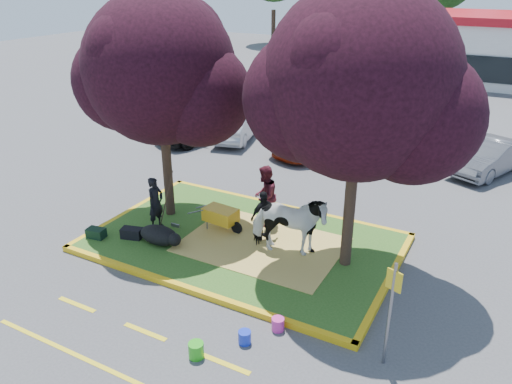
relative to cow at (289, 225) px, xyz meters
The scene contains 31 objects.
ground 1.74m from the cow, behind, with size 90.00×90.00×0.00m, color #424244.
median_island 1.70m from the cow, behind, with size 8.00×5.00×0.15m, color #29541A.
curb_near 3.02m from the cow, 119.47° to the right, with size 8.30×0.16×0.15m, color gold.
curb_far 3.15m from the cow, 118.01° to the left, with size 8.30×0.16×0.15m, color gold.
curb_left 5.57m from the cow, behind, with size 0.16×5.30×0.15m, color gold.
curb_right 2.83m from the cow, ahead, with size 0.16×5.30×0.15m, color gold.
straw_bedding 1.18m from the cow, behind, with size 4.20×3.00×0.01m, color #D9C159.
tree_purple_left 5.39m from the cow, behind, with size 5.06×4.20×6.51m.
tree_purple_right 3.87m from the cow, ahead, with size 5.30×4.40×6.82m.
fire_lane_stripe_a 5.45m from the cow, 129.63° to the right, with size 1.10×0.12×0.01m, color yellow.
fire_lane_stripe_b 4.47m from the cow, 108.93° to the right, with size 1.10×0.12×0.01m, color yellow.
fire_lane_stripe_c 4.28m from the cow, 81.91° to the right, with size 1.10×0.12×0.01m, color yellow.
fire_lane_long 5.60m from the cow, 104.88° to the right, with size 6.00×0.10×0.01m, color yellow.
retail_building 28.09m from the cow, 88.80° to the left, with size 20.40×8.40×4.40m.
cow is the anchor object (origin of this frame).
calf 3.59m from the cow, 160.60° to the right, with size 1.18×0.67×0.51m, color black.
handler 4.01m from the cow, behind, with size 0.57×0.37×1.55m, color black.
visitor_a 1.78m from the cow, 137.56° to the left, with size 0.89×0.69×1.82m, color #4F1622.
visitor_b 1.03m from the cow, 156.14° to the left, with size 0.84×0.35×1.44m, color black.
wheelbarrow 2.34m from the cow, behind, with size 1.74×0.67×0.65m.
gear_bag_dark 4.46m from the cow, 162.95° to the right, with size 0.58×0.32×0.29m, color black.
gear_bag_green 5.45m from the cow, 161.12° to the right, with size 0.50×0.31×0.27m, color black.
sign_post 4.22m from the cow, 38.63° to the right, with size 0.31×0.14×2.27m.
bucket_green 4.30m from the cow, 90.40° to the right, with size 0.31×0.31×0.33m, color green.
bucket_pink 3.04m from the cow, 69.18° to the right, with size 0.27×0.27×0.29m, color #D12E93.
bucket_blue 3.57m from the cow, 79.80° to the right, with size 0.27×0.27×0.29m, color #1830C7.
car_black 10.86m from the cow, 135.51° to the left, with size 1.86×4.61×1.57m, color black.
car_silver 10.51m from the cow, 127.41° to the left, with size 1.36×3.91×1.29m, color #ACB0B4.
car_red 8.67m from the cow, 106.80° to the left, with size 2.09×4.54×1.26m, color #AA2B0E.
car_white 9.31m from the cow, 87.42° to the left, with size 1.85×4.55×1.32m, color silver.
car_grey 10.06m from the cow, 66.12° to the left, with size 1.35×3.86×1.27m, color #54565C.
Camera 1 is at (6.08, -10.53, 7.02)m, focal length 35.00 mm.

